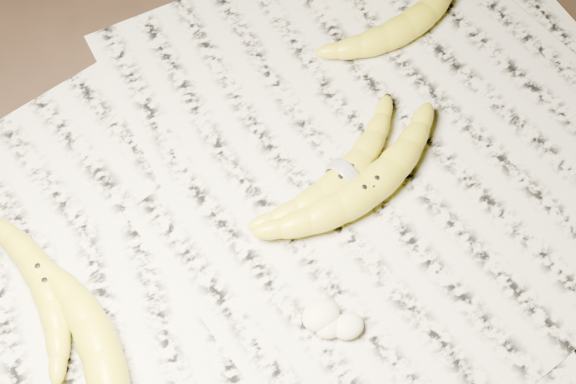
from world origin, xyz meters
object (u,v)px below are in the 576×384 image
banana_left_a (42,279)px  banana_taped (344,175)px  banana_center (368,188)px  banana_left_b (102,356)px  banana_upper_a (407,25)px

banana_left_a → banana_taped: 0.33m
banana_center → banana_taped: 0.03m
banana_taped → banana_center: bearing=-81.6°
banana_left_a → banana_taped: size_ratio=0.93×
banana_left_b → banana_upper_a: (0.47, 0.21, -0.00)m
banana_center → banana_taped: (-0.01, 0.03, -0.00)m
banana_left_a → banana_upper_a: banana_upper_a is taller
banana_upper_a → banana_center: bearing=-140.8°
banana_left_a → banana_center: banana_center is taller
banana_left_a → banana_left_b: (0.02, -0.10, 0.00)m
banana_left_a → banana_taped: (0.33, -0.04, 0.00)m
banana_left_b → banana_taped: bearing=-72.0°
banana_left_b → banana_taped: (0.30, 0.07, -0.00)m
banana_taped → banana_upper_a: banana_upper_a is taller
banana_upper_a → banana_taped: bearing=-148.1°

